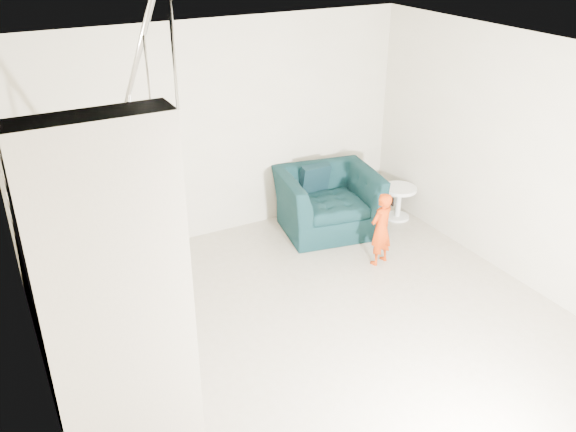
% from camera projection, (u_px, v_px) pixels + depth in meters
% --- Properties ---
extents(floor, '(5.50, 5.50, 0.00)m').
position_uv_depth(floor, '(333.00, 347.00, 5.87)').
color(floor, gray).
rests_on(floor, ground).
extents(ceiling, '(5.50, 5.50, 0.00)m').
position_uv_depth(ceiling, '(344.00, 66.00, 4.67)').
color(ceiling, silver).
rests_on(ceiling, back_wall).
extents(back_wall, '(5.00, 0.00, 5.00)m').
position_uv_depth(back_wall, '(218.00, 132.00, 7.44)').
color(back_wall, '#B2A991').
rests_on(back_wall, floor).
extents(left_wall, '(0.00, 5.50, 5.50)m').
position_uv_depth(left_wall, '(32.00, 300.00, 4.22)').
color(left_wall, '#B2A991').
rests_on(left_wall, floor).
extents(right_wall, '(0.00, 5.50, 5.50)m').
position_uv_depth(right_wall, '(542.00, 171.00, 6.32)').
color(right_wall, '#B2A991').
rests_on(right_wall, floor).
extents(armchair, '(1.39, 1.27, 0.80)m').
position_uv_depth(armchair, '(328.00, 201.00, 7.90)').
color(armchair, black).
rests_on(armchair, floor).
extents(toddler, '(0.37, 0.30, 0.90)m').
position_uv_depth(toddler, '(381.00, 229.00, 7.10)').
color(toddler, '#A12705').
rests_on(toddler, floor).
extents(side_table, '(0.46, 0.46, 0.46)m').
position_uv_depth(side_table, '(399.00, 197.00, 8.22)').
color(side_table, white).
rests_on(side_table, floor).
extents(staircase, '(1.02, 3.03, 3.62)m').
position_uv_depth(staircase, '(96.00, 291.00, 5.05)').
color(staircase, '#ADA089').
rests_on(staircase, floor).
extents(cushion, '(0.39, 0.19, 0.39)m').
position_uv_depth(cushion, '(315.00, 178.00, 7.99)').
color(cushion, black).
rests_on(cushion, armchair).
extents(throw, '(0.05, 0.47, 0.52)m').
position_uv_depth(throw, '(295.00, 205.00, 7.58)').
color(throw, black).
rests_on(throw, armchair).
extents(phone, '(0.03, 0.05, 0.10)m').
position_uv_depth(phone, '(392.00, 202.00, 6.98)').
color(phone, black).
rests_on(phone, toddler).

